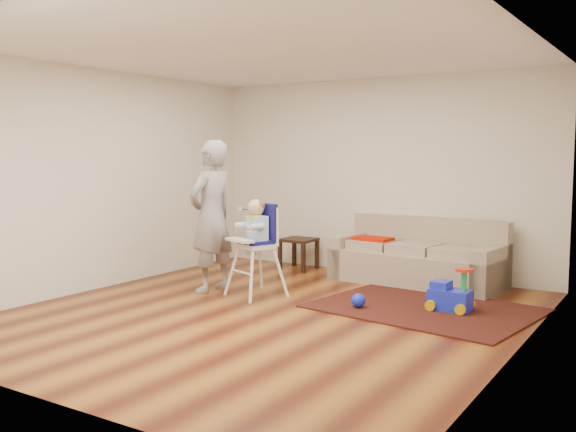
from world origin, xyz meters
The scene contains 9 objects.
ground centered at (0.00, 0.00, 0.00)m, with size 5.50×5.50×0.00m, color #431709.
room_envelope centered at (0.00, 0.53, 1.88)m, with size 5.04×5.52×2.72m.
sofa centered at (0.75, 2.30, 0.42)m, with size 2.24×1.09×0.83m.
side_table centered at (-1.06, 2.38, 0.23)m, with size 0.45×0.45×0.45m, color black, non-canonical shape.
area_rug centered at (1.31, 1.09, 0.01)m, with size 2.23×1.67×0.02m, color black.
ride_on_toy centered at (1.58, 1.12, 0.25)m, with size 0.43×0.30×0.47m, color #1A2AD9, non-canonical shape.
toy_ball centered at (0.71, 0.70, 0.10)m, with size 0.16×0.16×0.16m, color #1A2AD9.
high_chair centered at (-0.59, 0.64, 0.56)m, with size 0.69×0.69×1.16m.
adult centered at (-1.20, 0.57, 0.92)m, with size 0.67×0.44×1.83m, color gray.
Camera 1 is at (3.68, -5.45, 1.69)m, focal length 40.00 mm.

